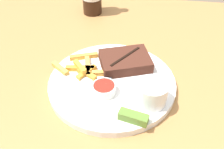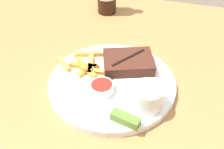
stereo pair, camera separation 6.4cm
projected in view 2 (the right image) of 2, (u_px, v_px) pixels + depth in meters
The scene contains 9 objects.
dining_table at pixel (112, 107), 0.71m from camera, with size 1.26×1.04×0.73m.
dinner_plate at pixel (112, 83), 0.66m from camera, with size 0.32×0.32×0.02m.
steak_portion at pixel (128, 62), 0.68m from camera, with size 0.15×0.13×0.03m.
fries_pile at pixel (87, 65), 0.68m from camera, with size 0.18×0.11×0.02m.
coleslaw_cup at pixel (148, 96), 0.57m from camera, with size 0.07×0.07×0.05m.
dipping_sauce_cup at pixel (102, 88), 0.61m from camera, with size 0.06×0.06×0.02m.
pickle_spear at pixel (125, 119), 0.55m from camera, with size 0.07×0.04×0.02m.
fork_utensil at pixel (80, 76), 0.66m from camera, with size 0.13×0.02×0.00m.
knife_utensil at pixel (113, 69), 0.68m from camera, with size 0.02×0.17×0.01m.
Camera 2 is at (0.13, -0.46, 1.19)m, focal length 42.00 mm.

